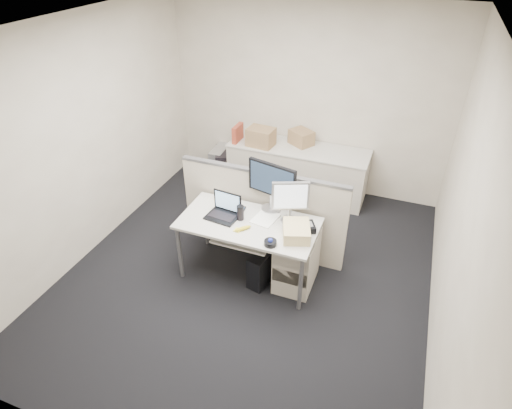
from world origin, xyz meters
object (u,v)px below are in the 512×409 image
at_px(desk, 248,227).
at_px(monitor_main, 272,187).
at_px(laptop, 222,208).
at_px(desk_phone, 304,227).

height_order(desk, monitor_main, monitor_main).
xyz_separation_m(monitor_main, laptop, (-0.45, -0.34, -0.16)).
height_order(monitor_main, desk_phone, monitor_main).
relative_size(monitor_main, desk_phone, 2.70).
xyz_separation_m(monitor_main, desk_phone, (0.45, -0.24, -0.25)).
distance_m(laptop, desk_phone, 0.91).
distance_m(desk, laptop, 0.36).
xyz_separation_m(laptop, desk_phone, (0.90, 0.10, -0.09)).
relative_size(monitor_main, laptop, 1.70).
distance_m(monitor_main, desk_phone, 0.57).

